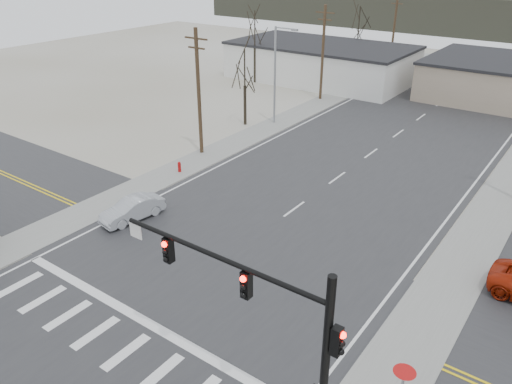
# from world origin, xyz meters

# --- Properties ---
(ground) EXTENTS (140.00, 140.00, 0.00)m
(ground) POSITION_xyz_m (0.00, 0.00, 0.00)
(ground) COLOR beige
(ground) RESTS_ON ground
(main_road) EXTENTS (18.00, 110.00, 0.05)m
(main_road) POSITION_xyz_m (0.00, 15.00, 0.02)
(main_road) COLOR #29282B
(main_road) RESTS_ON ground
(cross_road) EXTENTS (90.00, 10.00, 0.04)m
(cross_road) POSITION_xyz_m (0.00, 0.00, 0.02)
(cross_road) COLOR #29282B
(cross_road) RESTS_ON ground
(sidewalk_left) EXTENTS (3.00, 90.00, 0.06)m
(sidewalk_left) POSITION_xyz_m (-10.60, 20.00, 0.03)
(sidewalk_left) COLOR gray
(sidewalk_left) RESTS_ON ground
(sidewalk_right) EXTENTS (3.00, 90.00, 0.06)m
(sidewalk_right) POSITION_xyz_m (10.60, 20.00, 0.03)
(sidewalk_right) COLOR gray
(sidewalk_right) RESTS_ON ground
(traffic_signal_mast) EXTENTS (8.95, 0.43, 7.20)m
(traffic_signal_mast) POSITION_xyz_m (7.89, -6.20, 4.67)
(traffic_signal_mast) COLOR black
(traffic_signal_mast) RESTS_ON ground
(fire_hydrant) EXTENTS (0.24, 0.24, 0.87)m
(fire_hydrant) POSITION_xyz_m (-10.20, 8.00, 0.45)
(fire_hydrant) COLOR #A50C0C
(fire_hydrant) RESTS_ON ground
(yield_sign) EXTENTS (0.80, 0.80, 2.35)m
(yield_sign) POSITION_xyz_m (11.50, -3.50, 2.07)
(yield_sign) COLOR gray
(yield_sign) RESTS_ON ground
(building_left_far) EXTENTS (22.30, 12.30, 4.50)m
(building_left_far) POSITION_xyz_m (-16.00, 40.00, 2.26)
(building_left_far) COLOR silver
(building_left_far) RESTS_ON ground
(upole_left_b) EXTENTS (2.20, 0.30, 10.00)m
(upole_left_b) POSITION_xyz_m (-11.50, 12.00, 5.22)
(upole_left_b) COLOR #44331F
(upole_left_b) RESTS_ON ground
(upole_left_c) EXTENTS (2.20, 0.30, 10.00)m
(upole_left_c) POSITION_xyz_m (-11.50, 32.00, 5.22)
(upole_left_c) COLOR #44331F
(upole_left_c) RESTS_ON ground
(upole_left_d) EXTENTS (2.20, 0.30, 10.00)m
(upole_left_d) POSITION_xyz_m (-11.50, 52.00, 5.22)
(upole_left_d) COLOR #44331F
(upole_left_d) RESTS_ON ground
(streetlight_main) EXTENTS (2.40, 0.25, 9.00)m
(streetlight_main) POSITION_xyz_m (-10.80, 22.00, 5.09)
(streetlight_main) COLOR gray
(streetlight_main) RESTS_ON ground
(tree_left_near) EXTENTS (3.30, 3.30, 7.35)m
(tree_left_near) POSITION_xyz_m (-13.00, 20.00, 5.23)
(tree_left_near) COLOR #2C251B
(tree_left_near) RESTS_ON ground
(tree_left_far) EXTENTS (3.96, 3.96, 8.82)m
(tree_left_far) POSITION_xyz_m (-14.00, 46.00, 6.28)
(tree_left_far) COLOR #2C251B
(tree_left_far) RESTS_ON ground
(tree_left_mid) EXTENTS (3.96, 3.96, 8.82)m
(tree_left_mid) POSITION_xyz_m (-22.00, 34.00, 6.28)
(tree_left_mid) COLOR #2C251B
(tree_left_mid) RESTS_ON ground
(hill_left) EXTENTS (70.00, 18.00, 7.00)m
(hill_left) POSITION_xyz_m (-35.00, 92.00, 3.50)
(hill_left) COLOR #333026
(hill_left) RESTS_ON ground
(sedan_crossing) EXTENTS (2.07, 4.28, 1.35)m
(sedan_crossing) POSITION_xyz_m (-7.50, 0.99, 0.72)
(sedan_crossing) COLOR #A4A8AF
(sedan_crossing) RESTS_ON main_road
(car_far_a) EXTENTS (4.38, 6.38, 1.72)m
(car_far_a) POSITION_xyz_m (0.61, 48.62, 0.90)
(car_far_a) COLOR black
(car_far_a) RESTS_ON main_road
(car_far_b) EXTENTS (2.82, 4.23, 1.34)m
(car_far_b) POSITION_xyz_m (-6.54, 46.80, 0.72)
(car_far_b) COLOR black
(car_far_b) RESTS_ON main_road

